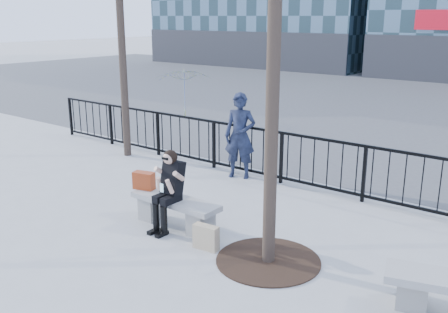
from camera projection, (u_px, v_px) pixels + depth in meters
The scene contains 10 objects.
ground at pixel (176, 226), 8.33m from camera, with size 120.00×120.00×0.00m, color #9B9A96.
street_surface at pixel (436, 105), 19.74m from camera, with size 60.00×23.00×0.01m, color #474747.
railing at pixel (273, 156), 10.46m from camera, with size 14.00×0.06×1.10m.
tree_grate at pixel (268, 260), 7.13m from camera, with size 1.50×1.50×0.02m, color black.
bench_main at pixel (175, 209), 8.25m from camera, with size 1.65×0.46×0.49m.
seated_woman at pixel (168, 191), 8.03m from camera, with size 0.50×0.64×1.34m.
handbag at pixel (144, 181), 8.62m from camera, with size 0.37×0.17×0.30m, color #9C3513.
shopping_bag at pixel (206, 237), 7.47m from camera, with size 0.40×0.15×0.38m, color beige.
standing_man at pixel (240, 136), 10.64m from camera, with size 0.67×0.44×1.84m, color black.
vendor_umbrella at pixel (183, 94), 16.93m from camera, with size 1.84×1.88×1.69m, color #D0DD31.
Camera 1 is at (5.36, -5.59, 3.38)m, focal length 40.00 mm.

